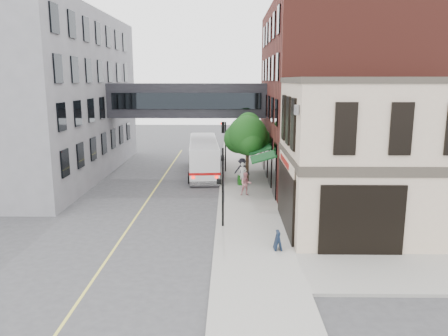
{
  "coord_description": "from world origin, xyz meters",
  "views": [
    {
      "loc": [
        0.78,
        -21.72,
        8.33
      ],
      "look_at": [
        0.46,
        2.59,
        3.39
      ],
      "focal_mm": 35.0,
      "sensor_mm": 36.0,
      "label": 1
    }
  ],
  "objects_px": {
    "pedestrian_c": "(242,170)",
    "sandwich_board": "(278,240)",
    "bus": "(204,155)",
    "pedestrian_b": "(246,184)",
    "pedestrian_a": "(243,174)",
    "newspaper_box": "(241,180)"
  },
  "relations": [
    {
      "from": "pedestrian_a",
      "to": "newspaper_box",
      "type": "relative_size",
      "value": 2.29
    },
    {
      "from": "pedestrian_a",
      "to": "sandwich_board",
      "type": "bearing_deg",
      "value": -65.51
    },
    {
      "from": "pedestrian_a",
      "to": "pedestrian_c",
      "type": "xyz_separation_m",
      "value": [
        0.01,
        1.3,
        0.05
      ]
    },
    {
      "from": "pedestrian_b",
      "to": "pedestrian_a",
      "type": "bearing_deg",
      "value": 88.22
    },
    {
      "from": "bus",
      "to": "pedestrian_b",
      "type": "height_order",
      "value": "bus"
    },
    {
      "from": "pedestrian_b",
      "to": "pedestrian_c",
      "type": "xyz_separation_m",
      "value": [
        -0.15,
        4.27,
        0.14
      ]
    },
    {
      "from": "bus",
      "to": "pedestrian_c",
      "type": "bearing_deg",
      "value": -49.26
    },
    {
      "from": "newspaper_box",
      "to": "sandwich_board",
      "type": "relative_size",
      "value": 0.86
    },
    {
      "from": "pedestrian_c",
      "to": "newspaper_box",
      "type": "height_order",
      "value": "pedestrian_c"
    },
    {
      "from": "bus",
      "to": "pedestrian_c",
      "type": "relative_size",
      "value": 5.77
    },
    {
      "from": "pedestrian_c",
      "to": "sandwich_board",
      "type": "bearing_deg",
      "value": -69.27
    },
    {
      "from": "pedestrian_c",
      "to": "newspaper_box",
      "type": "bearing_deg",
      "value": -82.32
    },
    {
      "from": "bus",
      "to": "sandwich_board",
      "type": "relative_size",
      "value": 12.01
    },
    {
      "from": "sandwich_board",
      "to": "pedestrian_b",
      "type": "bearing_deg",
      "value": 92.92
    },
    {
      "from": "bus",
      "to": "sandwich_board",
      "type": "height_order",
      "value": "bus"
    },
    {
      "from": "pedestrian_c",
      "to": "sandwich_board",
      "type": "distance_m",
      "value": 14.57
    },
    {
      "from": "newspaper_box",
      "to": "sandwich_board",
      "type": "bearing_deg",
      "value": -98.98
    },
    {
      "from": "pedestrian_a",
      "to": "newspaper_box",
      "type": "bearing_deg",
      "value": 152.43
    },
    {
      "from": "pedestrian_b",
      "to": "newspaper_box",
      "type": "height_order",
      "value": "pedestrian_b"
    },
    {
      "from": "sandwich_board",
      "to": "newspaper_box",
      "type": "bearing_deg",
      "value": 92.67
    },
    {
      "from": "pedestrian_a",
      "to": "sandwich_board",
      "type": "distance_m",
      "value": 13.28
    },
    {
      "from": "bus",
      "to": "pedestrian_b",
      "type": "distance_m",
      "value": 8.93
    }
  ]
}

